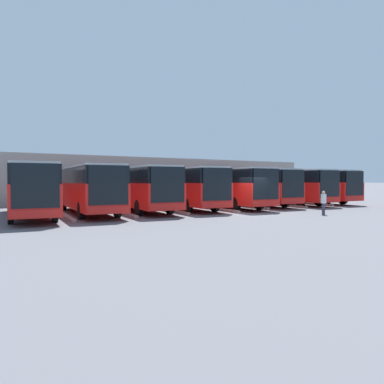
{
  "coord_description": "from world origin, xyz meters",
  "views": [
    {
      "loc": [
        17.23,
        19.65,
        2.3
      ],
      "look_at": [
        0.92,
        -5.9,
        1.34
      ],
      "focal_mm": 35.0,
      "sensor_mm": 36.0,
      "label": 1
    }
  ],
  "objects_px": {
    "bus_1": "(283,185)",
    "pedestrian": "(324,202)",
    "bus_5": "(137,187)",
    "bus_7": "(29,188)",
    "bus_4": "(180,186)",
    "bus_0": "(307,185)",
    "bus_3": "(223,186)",
    "bus_2": "(249,186)",
    "bus_6": "(88,187)"
  },
  "relations": [
    {
      "from": "bus_4",
      "to": "pedestrian",
      "type": "bearing_deg",
      "value": 125.11
    },
    {
      "from": "bus_0",
      "to": "bus_3",
      "type": "bearing_deg",
      "value": 10.02
    },
    {
      "from": "bus_4",
      "to": "bus_0",
      "type": "bearing_deg",
      "value": -173.21
    },
    {
      "from": "bus_4",
      "to": "bus_6",
      "type": "relative_size",
      "value": 1.0
    },
    {
      "from": "bus_1",
      "to": "bus_5",
      "type": "distance_m",
      "value": 15.18
    },
    {
      "from": "bus_6",
      "to": "pedestrian",
      "type": "relative_size",
      "value": 7.59
    },
    {
      "from": "bus_0",
      "to": "bus_2",
      "type": "bearing_deg",
      "value": 4.68
    },
    {
      "from": "bus_6",
      "to": "pedestrian",
      "type": "bearing_deg",
      "value": 150.4
    },
    {
      "from": "bus_1",
      "to": "bus_6",
      "type": "distance_m",
      "value": 18.98
    },
    {
      "from": "bus_7",
      "to": "pedestrian",
      "type": "relative_size",
      "value": 7.59
    },
    {
      "from": "pedestrian",
      "to": "bus_6",
      "type": "bearing_deg",
      "value": -81.57
    },
    {
      "from": "bus_5",
      "to": "bus_7",
      "type": "xyz_separation_m",
      "value": [
        7.59,
        0.67,
        0.0
      ]
    },
    {
      "from": "bus_0",
      "to": "bus_1",
      "type": "distance_m",
      "value": 3.81
    },
    {
      "from": "bus_2",
      "to": "pedestrian",
      "type": "height_order",
      "value": "bus_2"
    },
    {
      "from": "bus_0",
      "to": "bus_3",
      "type": "height_order",
      "value": "same"
    },
    {
      "from": "bus_4",
      "to": "pedestrian",
      "type": "height_order",
      "value": "bus_4"
    },
    {
      "from": "bus_1",
      "to": "bus_4",
      "type": "distance_m",
      "value": 11.39
    },
    {
      "from": "bus_5",
      "to": "pedestrian",
      "type": "distance_m",
      "value": 13.21
    },
    {
      "from": "bus_2",
      "to": "pedestrian",
      "type": "bearing_deg",
      "value": 83.32
    },
    {
      "from": "bus_6",
      "to": "bus_5",
      "type": "bearing_deg",
      "value": -170.55
    },
    {
      "from": "bus_6",
      "to": "bus_4",
      "type": "bearing_deg",
      "value": -171.45
    },
    {
      "from": "bus_1",
      "to": "bus_0",
      "type": "bearing_deg",
      "value": -169.47
    },
    {
      "from": "bus_1",
      "to": "bus_7",
      "type": "height_order",
      "value": "same"
    },
    {
      "from": "bus_0",
      "to": "bus_2",
      "type": "xyz_separation_m",
      "value": [
        7.59,
        -0.19,
        0.0
      ]
    },
    {
      "from": "bus_1",
      "to": "bus_3",
      "type": "relative_size",
      "value": 1.0
    },
    {
      "from": "bus_3",
      "to": "bus_7",
      "type": "relative_size",
      "value": 1.0
    },
    {
      "from": "bus_3",
      "to": "bus_4",
      "type": "distance_m",
      "value": 3.84
    },
    {
      "from": "bus_6",
      "to": "bus_0",
      "type": "bearing_deg",
      "value": -172.62
    },
    {
      "from": "bus_4",
      "to": "bus_6",
      "type": "height_order",
      "value": "same"
    },
    {
      "from": "bus_5",
      "to": "bus_7",
      "type": "relative_size",
      "value": 1.0
    },
    {
      "from": "bus_7",
      "to": "bus_2",
      "type": "bearing_deg",
      "value": -170.43
    },
    {
      "from": "bus_7",
      "to": "bus_5",
      "type": "bearing_deg",
      "value": -168.8
    },
    {
      "from": "bus_5",
      "to": "bus_6",
      "type": "xyz_separation_m",
      "value": [
        3.8,
        0.22,
        0.0
      ]
    },
    {
      "from": "bus_7",
      "to": "bus_6",
      "type": "bearing_deg",
      "value": -167.05
    },
    {
      "from": "bus_2",
      "to": "bus_4",
      "type": "height_order",
      "value": "same"
    },
    {
      "from": "bus_2",
      "to": "bus_5",
      "type": "xyz_separation_m",
      "value": [
        11.39,
        0.47,
        0.0
      ]
    },
    {
      "from": "bus_2",
      "to": "bus_5",
      "type": "relative_size",
      "value": 1.0
    },
    {
      "from": "bus_1",
      "to": "pedestrian",
      "type": "height_order",
      "value": "bus_1"
    },
    {
      "from": "bus_3",
      "to": "pedestrian",
      "type": "height_order",
      "value": "bus_3"
    },
    {
      "from": "bus_1",
      "to": "pedestrian",
      "type": "relative_size",
      "value": 7.59
    },
    {
      "from": "bus_1",
      "to": "bus_6",
      "type": "height_order",
      "value": "same"
    },
    {
      "from": "bus_4",
      "to": "pedestrian",
      "type": "relative_size",
      "value": 7.59
    },
    {
      "from": "pedestrian",
      "to": "bus_4",
      "type": "bearing_deg",
      "value": -106.86
    },
    {
      "from": "bus_1",
      "to": "bus_2",
      "type": "relative_size",
      "value": 1.0
    },
    {
      "from": "pedestrian",
      "to": "bus_5",
      "type": "bearing_deg",
      "value": -92.05
    },
    {
      "from": "bus_2",
      "to": "bus_3",
      "type": "relative_size",
      "value": 1.0
    },
    {
      "from": "bus_3",
      "to": "bus_4",
      "type": "relative_size",
      "value": 1.0
    },
    {
      "from": "bus_3",
      "to": "pedestrian",
      "type": "bearing_deg",
      "value": 105.75
    },
    {
      "from": "bus_0",
      "to": "bus_1",
      "type": "height_order",
      "value": "same"
    },
    {
      "from": "bus_0",
      "to": "bus_5",
      "type": "bearing_deg",
      "value": 6.96
    }
  ]
}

